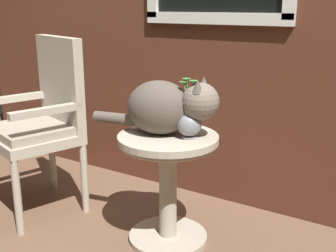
{
  "coord_description": "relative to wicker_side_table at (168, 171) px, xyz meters",
  "views": [
    {
      "loc": [
        1.32,
        -1.58,
        1.26
      ],
      "look_at": [
        0.19,
        0.21,
        0.65
      ],
      "focal_mm": 45.68,
      "sensor_mm": 36.0,
      "label": 1
    }
  ],
  "objects": [
    {
      "name": "wicker_side_table",
      "position": [
        0.0,
        0.0,
        0.0
      ],
      "size": [
        0.53,
        0.53,
        0.6
      ],
      "color": "#B2A893",
      "rests_on": "ground_plane"
    },
    {
      "name": "wicker_chair",
      "position": [
        -0.86,
        -0.06,
        0.18
      ],
      "size": [
        0.61,
        0.59,
        1.07
      ],
      "color": "#B2A893",
      "rests_on": "ground_plane"
    },
    {
      "name": "pewter_vase_with_ivy",
      "position": [
        0.11,
        0.02,
        0.29
      ],
      "size": [
        0.13,
        0.13,
        0.3
      ],
      "color": "gray",
      "rests_on": "wicker_side_table"
    },
    {
      "name": "ground_plane",
      "position": [
        -0.19,
        -0.21,
        -0.41
      ],
      "size": [
        6.0,
        6.0,
        0.0
      ],
      "primitive_type": "plane",
      "color": "brown"
    },
    {
      "name": "cat",
      "position": [
        -0.02,
        0.01,
        0.35
      ],
      "size": [
        0.69,
        0.34,
        0.31
      ],
      "color": "brown",
      "rests_on": "wicker_side_table"
    }
  ]
}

